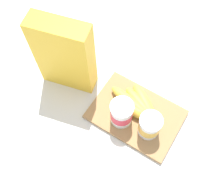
{
  "coord_description": "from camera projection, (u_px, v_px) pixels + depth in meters",
  "views": [
    {
      "loc": [
        -0.12,
        0.34,
        0.85
      ],
      "look_at": [
        0.09,
        0.0,
        0.06
      ],
      "focal_mm": 43.71,
      "sensor_mm": 36.0,
      "label": 1
    }
  ],
  "objects": [
    {
      "name": "cereal_box",
      "position": [
        64.0,
        57.0,
        0.85
      ],
      "size": [
        0.19,
        0.11,
        0.29
      ],
      "primitive_type": "cube",
      "rotation": [
        0.0,
        0.0,
        0.24
      ],
      "color": "yellow",
      "rests_on": "ground_plane"
    },
    {
      "name": "banana_bunch",
      "position": [
        138.0,
        106.0,
        0.9
      ],
      "size": [
        0.2,
        0.13,
        0.04
      ],
      "color": "yellow",
      "rests_on": "cutting_board"
    },
    {
      "name": "yogurt_cup_back",
      "position": [
        122.0,
        113.0,
        0.86
      ],
      "size": [
        0.07,
        0.07,
        0.1
      ],
      "color": "white",
      "rests_on": "cutting_board"
    },
    {
      "name": "cutting_board",
      "position": [
        136.0,
        115.0,
        0.91
      ],
      "size": [
        0.29,
        0.21,
        0.01
      ],
      "primitive_type": "cube",
      "color": "#A37A4C",
      "rests_on": "ground_plane"
    },
    {
      "name": "yogurt_cup_front",
      "position": [
        150.0,
        126.0,
        0.84
      ],
      "size": [
        0.07,
        0.07,
        0.09
      ],
      "color": "white",
      "rests_on": "cutting_board"
    },
    {
      "name": "ground_plane",
      "position": [
        136.0,
        115.0,
        0.92
      ],
      "size": [
        2.4,
        2.4,
        0.0
      ],
      "primitive_type": "plane",
      "color": "silver"
    }
  ]
}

